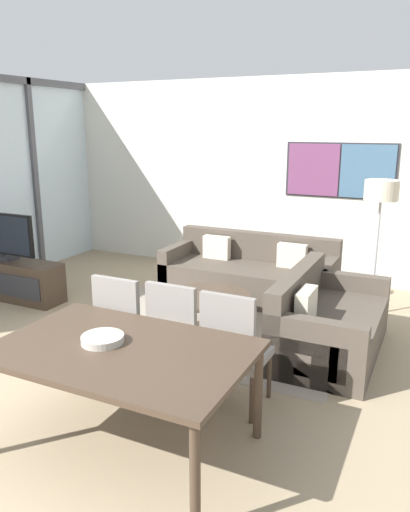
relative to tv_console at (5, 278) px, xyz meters
name	(u,v)px	position (x,y,z in m)	size (l,w,h in m)	color
wall_back	(252,177)	(2.38, 2.54, 1.16)	(6.91, 0.09, 2.80)	silver
area_rug	(209,329)	(2.81, 0.17, -0.25)	(2.94, 1.92, 0.01)	gray
tv_console	(5,278)	(0.00, 0.00, 0.00)	(1.66, 0.40, 0.50)	#423326
television	(1,237)	(0.00, 0.00, 0.54)	(1.05, 0.20, 0.60)	#2D2D33
sofa_main	(250,276)	(2.81, 1.40, 0.02)	(2.15, 0.87, 0.78)	#51473D
sofa_side	(324,325)	(4.03, 0.17, 0.02)	(0.87, 1.59, 0.78)	#51473D
coffee_table	(209,304)	(2.81, 0.17, 0.04)	(0.88, 0.88, 0.39)	#423326
dining_table	(122,357)	(3.16, -1.91, 0.42)	(1.68, 1.09, 0.73)	#423326
dining_chair_left	(125,326)	(2.67, -1.18, 0.27)	(0.46, 0.46, 0.97)	gray
dining_chair_centre	(179,334)	(3.16, -1.14, 0.27)	(0.46, 0.46, 0.97)	gray
dining_chair_right	(233,347)	(3.64, -1.17, 0.27)	(0.46, 0.46, 0.97)	gray
fruit_bowl	(103,338)	(3.00, -1.90, 0.51)	(0.29, 0.29, 0.05)	#B7B2A8
floor_lamp	(381,200)	(4.32, 1.38, 1.09)	(0.37, 0.37, 1.56)	#2D2D33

